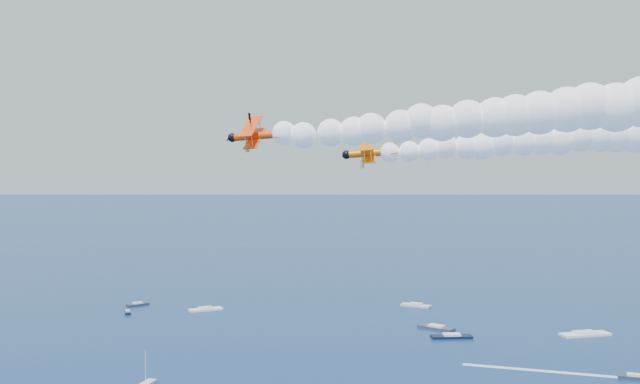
# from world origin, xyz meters

# --- Properties ---
(biplane_lead) EXTENTS (9.58, 11.18, 7.83)m
(biplane_lead) POSITION_xyz_m (2.18, 38.58, 55.55)
(biplane_lead) COLOR #EC6304
(biplane_trail) EXTENTS (7.52, 9.08, 7.08)m
(biplane_trail) POSITION_xyz_m (-6.44, 13.76, 57.56)
(biplane_trail) COLOR #FF3E05
(smoke_trail_lead) EXTENTS (62.26, 27.03, 11.20)m
(smoke_trail_lead) POSITION_xyz_m (31.98, 44.04, 57.86)
(smoke_trail_lead) COLOR white
(smoke_trail_trail) EXTENTS (61.92, 20.35, 11.20)m
(smoke_trail_trail) POSITION_xyz_m (23.64, 17.40, 59.87)
(smoke_trail_trail) COLOR white
(spectator_boats) EXTENTS (243.36, 197.97, 0.70)m
(spectator_boats) POSITION_xyz_m (5.73, 115.69, 0.35)
(spectator_boats) COLOR #2A3038
(spectator_boats) RESTS_ON ground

